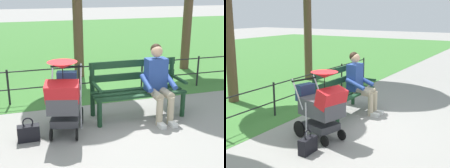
{
  "view_description": "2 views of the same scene",
  "coord_description": "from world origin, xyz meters",
  "views": [
    {
      "loc": [
        1.11,
        4.64,
        2.17
      ],
      "look_at": [
        -0.28,
        0.11,
        0.68
      ],
      "focal_mm": 49.36,
      "sensor_mm": 36.0,
      "label": 1
    },
    {
      "loc": [
        4.63,
        2.98,
        2.06
      ],
      "look_at": [
        -0.27,
        0.07,
        0.77
      ],
      "focal_mm": 50.44,
      "sensor_mm": 36.0,
      "label": 2
    }
  ],
  "objects": [
    {
      "name": "person_on_bench",
      "position": [
        -1.1,
        0.11,
        0.68
      ],
      "size": [
        0.53,
        0.74,
        1.28
      ],
      "color": "tan",
      "rests_on": "ground"
    },
    {
      "name": "park_bench",
      "position": [
        -0.79,
        -0.12,
        0.53
      ],
      "size": [
        1.6,
        0.6,
        0.96
      ],
      "color": "#193D23",
      "rests_on": "ground"
    },
    {
      "name": "ground_plane",
      "position": [
        0.0,
        0.0,
        0.0
      ],
      "size": [
        60.0,
        60.0,
        0.0
      ],
      "primitive_type": "plane",
      "color": "gray"
    },
    {
      "name": "handbag",
      "position": [
        1.08,
        0.35,
        0.13
      ],
      "size": [
        0.32,
        0.14,
        0.37
      ],
      "color": "black",
      "rests_on": "ground"
    },
    {
      "name": "stroller",
      "position": [
        0.51,
        0.23,
        0.59
      ],
      "size": [
        0.7,
        0.98,
        1.15
      ],
      "color": "black",
      "rests_on": "ground"
    },
    {
      "name": "park_fence",
      "position": [
        -0.28,
        -1.27,
        0.42
      ],
      "size": [
        8.25,
        0.04,
        0.7
      ],
      "color": "black",
      "rests_on": "ground"
    }
  ]
}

